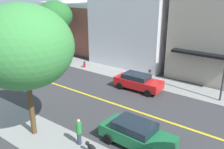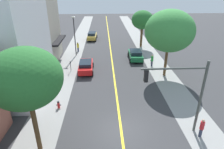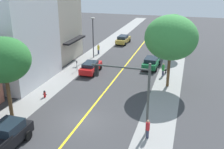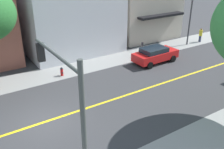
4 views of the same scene
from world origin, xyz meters
TOP-DOWN VIEW (x-y plane):
  - ground_plane at (0.00, 0.00)m, footprint 140.00×140.00m
  - sidewalk_left at (-6.52, 0.00)m, footprint 3.18×126.00m
  - sidewalk_right at (6.52, 0.00)m, footprint 3.18×126.00m
  - road_centerline_stripe at (0.00, 0.00)m, footprint 0.20×126.00m
  - corner_shop_building at (-13.25, 16.45)m, footprint 10.85×8.32m
  - street_tree_left_near at (-6.00, -1.66)m, footprint 4.47×4.47m
  - street_tree_right_corner at (6.54, 10.25)m, footprint 5.85×5.85m
  - street_tree_left_far at (5.86, 23.34)m, footprint 3.94×3.94m
  - fire_hydrant at (-5.68, 3.42)m, footprint 0.44×0.24m
  - parking_meter at (-5.78, 12.09)m, footprint 0.12×0.18m
  - traffic_light_mast at (4.40, -0.28)m, footprint 4.75×0.32m
  - street_lamp at (-5.86, 18.78)m, footprint 0.70×0.36m
  - red_sedan_left_curb at (-3.72, 11.98)m, footprint 2.11×4.47m
  - gold_sedan_left_curb at (-3.65, 29.01)m, footprint 2.13×4.66m
  - green_sedan_right_curb at (3.68, 16.32)m, footprint 2.19×4.56m
  - pedestrian_yellow_shirt at (-5.75, 20.83)m, footprint 0.37×0.37m
  - pedestrian_green_shirt at (5.65, 13.47)m, footprint 0.34×0.34m
  - pedestrian_red_shirt at (6.05, -0.98)m, footprint 0.32×0.32m
  - small_dog at (5.88, 14.60)m, footprint 0.39×0.85m

SIDE VIEW (x-z plane):
  - ground_plane at x=0.00m, z-range 0.00..0.00m
  - road_centerline_stripe at x=0.00m, z-range 0.00..0.00m
  - sidewalk_left at x=-6.52m, z-range 0.00..0.01m
  - sidewalk_right at x=6.52m, z-range 0.00..0.01m
  - fire_hydrant at x=-5.68m, z-range -0.01..0.75m
  - small_dog at x=5.88m, z-range 0.10..0.74m
  - red_sedan_left_curb at x=-3.72m, z-range 0.05..1.54m
  - green_sedan_right_curb at x=3.68m, z-range 0.04..1.56m
  - gold_sedan_left_curb at x=-3.65m, z-range 0.03..1.62m
  - pedestrian_yellow_shirt at x=-5.75m, z-range 0.04..1.67m
  - pedestrian_red_shirt at x=6.05m, z-range 0.05..1.66m
  - pedestrian_green_shirt at x=5.65m, z-range 0.05..1.76m
  - parking_meter at x=-5.78m, z-range 0.22..1.64m
  - street_lamp at x=-5.86m, z-range 0.76..7.06m
  - traffic_light_mast at x=4.40m, z-range 0.98..7.00m
  - street_tree_left_far at x=5.86m, z-range 1.61..8.27m
  - street_tree_left_near at x=-6.00m, z-range 1.86..9.40m
  - street_tree_right_corner at x=6.54m, z-range 1.64..9.91m
  - corner_shop_building at x=-13.25m, z-range 0.01..14.40m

